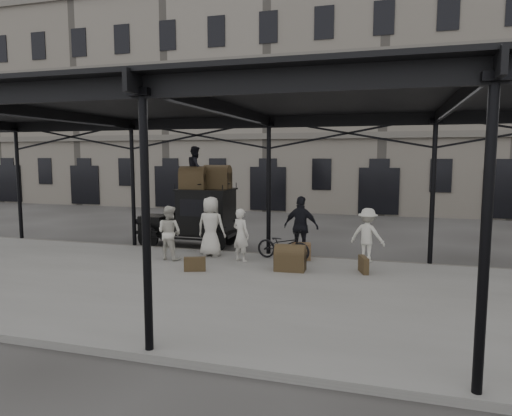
{
  "coord_description": "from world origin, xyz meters",
  "views": [
    {
      "loc": [
        3.76,
        -12.3,
        3.37
      ],
      "look_at": [
        -0.31,
        1.6,
        1.7
      ],
      "focal_mm": 32.0,
      "sensor_mm": 36.0,
      "label": 1
    }
  ],
  "objects_px": {
    "porter_left": "(241,235)",
    "taxi": "(198,215)",
    "porter_official": "(301,227)",
    "steamer_trunk_roof_near": "(193,179)",
    "steamer_trunk_platform": "(290,260)",
    "bicycle": "(283,245)"
  },
  "relations": [
    {
      "from": "steamer_trunk_roof_near",
      "to": "porter_left",
      "type": "bearing_deg",
      "value": -46.76
    },
    {
      "from": "bicycle",
      "to": "taxi",
      "type": "bearing_deg",
      "value": 75.29
    },
    {
      "from": "taxi",
      "to": "porter_left",
      "type": "height_order",
      "value": "taxi"
    },
    {
      "from": "taxi",
      "to": "porter_left",
      "type": "xyz_separation_m",
      "value": [
        2.39,
        -2.27,
        -0.24
      ]
    },
    {
      "from": "porter_left",
      "to": "steamer_trunk_platform",
      "type": "xyz_separation_m",
      "value": [
        1.68,
        -0.69,
        -0.5
      ]
    },
    {
      "from": "taxi",
      "to": "porter_left",
      "type": "bearing_deg",
      "value": -43.61
    },
    {
      "from": "porter_left",
      "to": "bicycle",
      "type": "height_order",
      "value": "porter_left"
    },
    {
      "from": "taxi",
      "to": "porter_left",
      "type": "relative_size",
      "value": 2.24
    },
    {
      "from": "porter_official",
      "to": "porter_left",
      "type": "bearing_deg",
      "value": 43.73
    },
    {
      "from": "porter_left",
      "to": "bicycle",
      "type": "xyz_separation_m",
      "value": [
        1.18,
        0.61,
        -0.36
      ]
    },
    {
      "from": "steamer_trunk_roof_near",
      "to": "taxi",
      "type": "bearing_deg",
      "value": 64.55
    },
    {
      "from": "taxi",
      "to": "bicycle",
      "type": "relative_size",
      "value": 2.1
    },
    {
      "from": "porter_left",
      "to": "porter_official",
      "type": "xyz_separation_m",
      "value": [
        1.65,
        1.1,
        0.16
      ]
    },
    {
      "from": "porter_left",
      "to": "porter_official",
      "type": "bearing_deg",
      "value": -122.01
    },
    {
      "from": "porter_official",
      "to": "taxi",
      "type": "bearing_deg",
      "value": -6.11
    },
    {
      "from": "steamer_trunk_roof_near",
      "to": "steamer_trunk_platform",
      "type": "bearing_deg",
      "value": -40.61
    },
    {
      "from": "porter_left",
      "to": "steamer_trunk_platform",
      "type": "bearing_deg",
      "value": -178.01
    },
    {
      "from": "porter_left",
      "to": "taxi",
      "type": "bearing_deg",
      "value": -19.23
    },
    {
      "from": "bicycle",
      "to": "steamer_trunk_roof_near",
      "type": "xyz_separation_m",
      "value": [
        -3.65,
        1.42,
        1.91
      ]
    },
    {
      "from": "taxi",
      "to": "steamer_trunk_roof_near",
      "type": "xyz_separation_m",
      "value": [
        -0.08,
        -0.25,
        1.31
      ]
    },
    {
      "from": "steamer_trunk_roof_near",
      "to": "bicycle",
      "type": "bearing_deg",
      "value": -28.58
    },
    {
      "from": "taxi",
      "to": "steamer_trunk_platform",
      "type": "relative_size",
      "value": 4.3
    }
  ]
}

